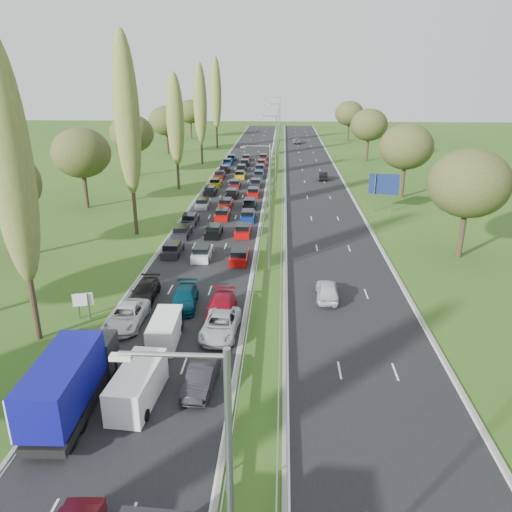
# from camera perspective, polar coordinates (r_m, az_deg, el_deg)

# --- Properties ---
(ground) EXTENTS (260.00, 260.00, 0.00)m
(ground) POSITION_cam_1_polar(r_m,az_deg,el_deg) (83.48, 2.25, 7.69)
(ground) COLOR #284D18
(ground) RESTS_ON ground
(near_carriageway) EXTENTS (10.50, 215.00, 0.04)m
(near_carriageway) POSITION_cam_1_polar(r_m,az_deg,el_deg) (86.28, -2.25, 8.09)
(near_carriageway) COLOR black
(near_carriageway) RESTS_ON ground
(far_carriageway) EXTENTS (10.50, 215.00, 0.04)m
(far_carriageway) POSITION_cam_1_polar(r_m,az_deg,el_deg) (86.10, 6.82, 7.94)
(far_carriageway) COLOR black
(far_carriageway) RESTS_ON ground
(central_reservation) EXTENTS (2.36, 215.00, 0.32)m
(central_reservation) POSITION_cam_1_polar(r_m,az_deg,el_deg) (85.82, 2.29, 8.40)
(central_reservation) COLOR gray
(central_reservation) RESTS_ON ground
(lamp_columns) EXTENTS (0.18, 140.18, 12.00)m
(lamp_columns) POSITION_cam_1_polar(r_m,az_deg,el_deg) (80.44, 2.29, 11.57)
(lamp_columns) COLOR gray
(lamp_columns) RESTS_ON ground
(poplar_row) EXTENTS (2.80, 127.80, 22.44)m
(poplar_row) POSITION_cam_1_polar(r_m,az_deg,el_deg) (72.03, -11.09, 15.36)
(poplar_row) COLOR #2D2116
(poplar_row) RESTS_ON ground
(woodland_left) EXTENTS (8.00, 166.00, 11.10)m
(woodland_left) POSITION_cam_1_polar(r_m,az_deg,el_deg) (70.63, -20.36, 10.58)
(woodland_left) COLOR #2D2116
(woodland_left) RESTS_ON ground
(woodland_right) EXTENTS (8.00, 153.00, 11.10)m
(woodland_right) POSITION_cam_1_polar(r_m,az_deg,el_deg) (71.37, 18.30, 10.90)
(woodland_right) COLOR #2D2116
(woodland_right) RESTS_ON ground
(traffic_queue_fill) EXTENTS (9.11, 68.40, 0.80)m
(traffic_queue_fill) POSITION_cam_1_polar(r_m,az_deg,el_deg) (81.62, -2.58, 7.72)
(traffic_queue_fill) COLOR black
(traffic_queue_fill) RESTS_ON ground
(near_car_2) EXTENTS (2.52, 5.36, 1.48)m
(near_car_2) POSITION_cam_1_polar(r_m,az_deg,el_deg) (38.76, -14.56, -6.62)
(near_car_2) COLOR silver
(near_car_2) RESTS_ON near_carriageway
(near_car_3) EXTENTS (2.06, 4.86, 1.40)m
(near_car_3) POSITION_cam_1_polar(r_m,az_deg,el_deg) (42.70, -12.61, -3.97)
(near_car_3) COLOR black
(near_car_3) RESTS_ON near_carriageway
(near_car_7) EXTENTS (2.35, 5.08, 1.44)m
(near_car_7) POSITION_cam_1_polar(r_m,az_deg,el_deg) (40.85, -8.18, -4.77)
(near_car_7) COLOR #043144
(near_car_7) RESTS_ON near_carriageway
(near_car_9) EXTENTS (1.88, 4.54, 1.46)m
(near_car_9) POSITION_cam_1_polar(r_m,az_deg,el_deg) (30.68, -6.30, -13.66)
(near_car_9) COLOR black
(near_car_9) RESTS_ON near_carriageway
(near_car_10) EXTENTS (2.76, 5.50, 1.49)m
(near_car_10) POSITION_cam_1_polar(r_m,az_deg,el_deg) (36.34, -4.08, -7.84)
(near_car_10) COLOR #B4BABE
(near_car_10) RESTS_ON near_carriageway
(near_car_11) EXTENTS (2.17, 5.29, 1.53)m
(near_car_11) POSITION_cam_1_polar(r_m,az_deg,el_deg) (38.67, -3.99, -6.00)
(near_car_11) COLOR maroon
(near_car_11) RESTS_ON near_carriageway
(far_car_0) EXTENTS (1.95, 4.53, 1.52)m
(far_car_0) POSITION_cam_1_polar(r_m,az_deg,el_deg) (42.19, 8.14, -3.88)
(far_car_0) COLOR silver
(far_car_0) RESTS_ON far_carriageway
(far_car_1) EXTENTS (1.80, 4.42, 1.43)m
(far_car_1) POSITION_cam_1_polar(r_m,az_deg,el_deg) (91.57, 7.69, 9.09)
(far_car_1) COLOR black
(far_car_1) RESTS_ON far_carriageway
(far_car_2) EXTENTS (2.29, 4.92, 1.37)m
(far_car_2) POSITION_cam_1_polar(r_m,az_deg,el_deg) (141.74, 4.70, 12.98)
(far_car_2) COLOR slate
(far_car_2) RESTS_ON far_carriageway
(blue_lorry) EXTENTS (2.46, 8.87, 3.74)m
(blue_lorry) POSITION_cam_1_polar(r_m,az_deg,el_deg) (29.91, -20.37, -13.18)
(blue_lorry) COLOR black
(blue_lorry) RESTS_ON near_carriageway
(white_van_front) EXTENTS (2.04, 5.21, 2.09)m
(white_van_front) POSITION_cam_1_polar(r_m,az_deg,el_deg) (30.22, -13.27, -13.98)
(white_van_front) COLOR white
(white_van_front) RESTS_ON near_carriageway
(white_van_rear) EXTENTS (1.81, 4.61, 1.85)m
(white_van_rear) POSITION_cam_1_polar(r_m,az_deg,el_deg) (35.92, -10.27, -8.15)
(white_van_rear) COLOR white
(white_van_rear) RESTS_ON near_carriageway
(info_sign) EXTENTS (1.46, 0.56, 2.10)m
(info_sign) POSITION_cam_1_polar(r_m,az_deg,el_deg) (40.42, -19.16, -5.03)
(info_sign) COLOR gray
(info_sign) RESTS_ON ground
(direction_sign) EXTENTS (3.94, 0.91, 5.20)m
(direction_sign) POSITION_cam_1_polar(r_m,az_deg,el_deg) (70.53, 14.40, 7.77)
(direction_sign) COLOR gray
(direction_sign) RESTS_ON ground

